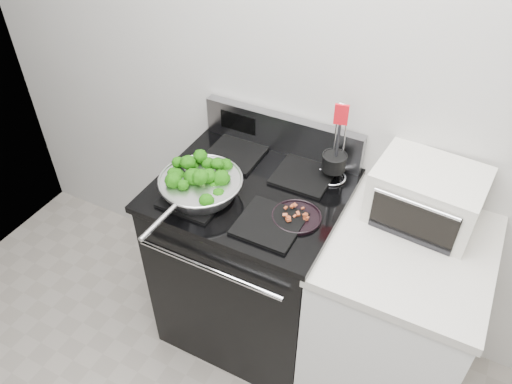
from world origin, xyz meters
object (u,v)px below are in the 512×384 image
Objects in this scene: gas_range at (252,260)px; toaster_oven at (426,195)px; bacon_plate at (297,215)px; utensil_holder at (334,166)px; skillet at (200,186)px.

gas_range is 0.89m from toaster_oven.
toaster_oven is (0.43, 0.26, 0.07)m from bacon_plate.
bacon_plate is at bearing -110.54° from utensil_holder.
toaster_oven is at bearing 23.10° from skillet.
gas_range is 3.03× the size of utensil_holder.
toaster_oven is (0.39, -0.03, 0.02)m from utensil_holder.
toaster_oven is at bearing -18.48° from utensil_holder.
bacon_plate is (0.40, 0.06, -0.04)m from skillet.
utensil_holder reaches higher than gas_range.
utensil_holder is (0.28, 0.21, 0.53)m from gas_range.
utensil_holder reaches higher than bacon_plate.
skillet is at bearing -136.87° from gas_range.
skillet is 2.79× the size of bacon_plate.
toaster_oven is (0.83, 0.32, 0.03)m from skillet.
bacon_plate is at bearing 10.04° from skillet.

